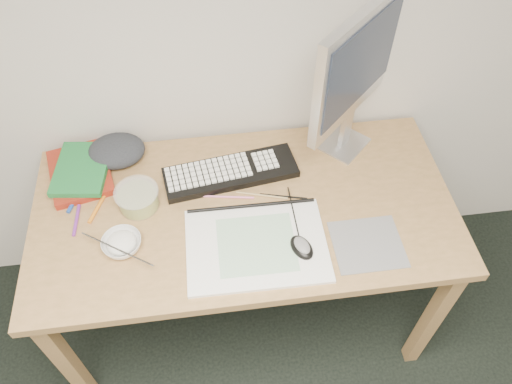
# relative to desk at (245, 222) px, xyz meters

# --- Properties ---
(desk) EXTENTS (1.40, 0.70, 0.75)m
(desk) POSITION_rel_desk_xyz_m (0.00, 0.00, 0.00)
(desk) COLOR tan
(desk) RESTS_ON ground
(mousepad) EXTENTS (0.22, 0.20, 0.00)m
(mousepad) POSITION_rel_desk_xyz_m (0.37, -0.20, 0.08)
(mousepad) COLOR slate
(mousepad) RESTS_ON desk
(sketchpad) EXTENTS (0.44, 0.32, 0.01)m
(sketchpad) POSITION_rel_desk_xyz_m (0.02, -0.16, 0.09)
(sketchpad) COLOR silver
(sketchpad) RESTS_ON desk
(keyboard) EXTENTS (0.48, 0.21, 0.03)m
(keyboard) POSITION_rel_desk_xyz_m (-0.03, 0.15, 0.10)
(keyboard) COLOR black
(keyboard) RESTS_ON desk
(monitor) EXTENTS (0.36, 0.35, 0.55)m
(monitor) POSITION_rel_desk_xyz_m (0.39, 0.24, 0.43)
(monitor) COLOR silver
(monitor) RESTS_ON desk
(mouse) EXTENTS (0.09, 0.11, 0.03)m
(mouse) POSITION_rel_desk_xyz_m (0.16, -0.19, 0.11)
(mouse) COLOR black
(mouse) RESTS_ON sketchpad
(rice_bowl) EXTENTS (0.13, 0.13, 0.04)m
(rice_bowl) POSITION_rel_desk_xyz_m (-0.39, -0.11, 0.10)
(rice_bowl) COLOR white
(rice_bowl) RESTS_ON desk
(chopsticks) EXTENTS (0.22, 0.16, 0.02)m
(chopsticks) POSITION_rel_desk_xyz_m (-0.40, -0.14, 0.12)
(chopsticks) COLOR silver
(chopsticks) RESTS_ON rice_bowl
(fruit_tub) EXTENTS (0.15, 0.15, 0.07)m
(fruit_tub) POSITION_rel_desk_xyz_m (-0.34, 0.06, 0.12)
(fruit_tub) COLOR gold
(fruit_tub) RESTS_ON desk
(book_red) EXTENTS (0.25, 0.30, 0.03)m
(book_red) POSITION_rel_desk_xyz_m (-0.55, 0.22, 0.10)
(book_red) COLOR maroon
(book_red) RESTS_ON desk
(book_green) EXTENTS (0.20, 0.26, 0.02)m
(book_green) POSITION_rel_desk_xyz_m (-0.54, 0.21, 0.12)
(book_green) COLOR #1B6E32
(book_green) RESTS_ON book_red
(cloth_lump) EXTENTS (0.20, 0.18, 0.07)m
(cloth_lump) POSITION_rel_desk_xyz_m (-0.42, 0.28, 0.12)
(cloth_lump) COLOR #23252A
(cloth_lump) RESTS_ON desk
(pencil_pink) EXTENTS (0.18, 0.04, 0.01)m
(pencil_pink) POSITION_rel_desk_xyz_m (-0.05, 0.05, 0.09)
(pencil_pink) COLOR pink
(pencil_pink) RESTS_ON desk
(pencil_tan) EXTENTS (0.17, 0.06, 0.01)m
(pencil_tan) POSITION_rel_desk_xyz_m (0.06, 0.04, 0.09)
(pencil_tan) COLOR tan
(pencil_tan) RESTS_ON desk
(pencil_black) EXTENTS (0.16, 0.05, 0.01)m
(pencil_black) POSITION_rel_desk_xyz_m (0.14, 0.03, 0.09)
(pencil_black) COLOR black
(pencil_black) RESTS_ON desk
(marker_blue) EXTENTS (0.06, 0.14, 0.01)m
(marker_blue) POSITION_rel_desk_xyz_m (-0.55, 0.12, 0.09)
(marker_blue) COLOR #1F4AA9
(marker_blue) RESTS_ON desk
(marker_orange) EXTENTS (0.06, 0.13, 0.01)m
(marker_orange) POSITION_rel_desk_xyz_m (-0.48, 0.06, 0.09)
(marker_orange) COLOR orange
(marker_orange) RESTS_ON desk
(marker_purple) EXTENTS (0.02, 0.12, 0.01)m
(marker_purple) POSITION_rel_desk_xyz_m (-0.55, 0.01, 0.09)
(marker_purple) COLOR purple
(marker_purple) RESTS_ON desk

